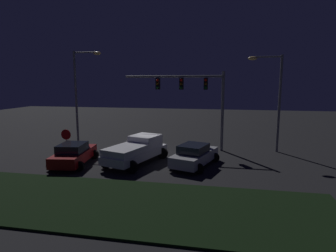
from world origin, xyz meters
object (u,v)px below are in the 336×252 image
object	(u,v)px
car_sedan_far	(194,155)
street_lamp_left	(81,86)
traffic_signal_gantry	(193,91)
stop_sign	(66,138)
car_sedan	(74,154)
pickup_truck	(137,149)
street_lamp_right	(273,91)

from	to	relation	value
car_sedan_far	street_lamp_left	distance (m)	13.13
traffic_signal_gantry	stop_sign	xyz separation A→B (m)	(-8.74, -4.86, -3.34)
car_sedan	street_lamp_left	world-z (taller)	street_lamp_left
car_sedan	traffic_signal_gantry	world-z (taller)	traffic_signal_gantry
pickup_truck	street_lamp_left	bearing A→B (deg)	69.63
car_sedan_far	street_lamp_right	size ratio (longest dim) A/B	0.61
stop_sign	car_sedan	bearing A→B (deg)	-44.06
street_lamp_right	stop_sign	size ratio (longest dim) A/B	3.48
traffic_signal_gantry	street_lamp_right	size ratio (longest dim) A/B	1.07
pickup_truck	street_lamp_right	world-z (taller)	street_lamp_right
street_lamp_left	street_lamp_right	bearing A→B (deg)	-1.12
street_lamp_left	pickup_truck	bearing A→B (deg)	-38.19
pickup_truck	traffic_signal_gantry	size ratio (longest dim) A/B	0.69
car_sedan	traffic_signal_gantry	xyz separation A→B (m)	(7.53, 6.04, 4.16)
pickup_truck	street_lamp_left	world-z (taller)	street_lamp_left
car_sedan	stop_sign	distance (m)	1.88
street_lamp_left	car_sedan	bearing A→B (deg)	-67.29
stop_sign	pickup_truck	bearing A→B (deg)	1.17
car_sedan	traffic_signal_gantry	bearing A→B (deg)	-58.74
street_lamp_left	stop_sign	xyz separation A→B (m)	(1.62, -5.61, -3.73)
pickup_truck	car_sedan	distance (m)	4.35
car_sedan	street_lamp_left	bearing A→B (deg)	15.23
pickup_truck	traffic_signal_gantry	distance (m)	7.01
car_sedan	pickup_truck	bearing A→B (deg)	-80.28
pickup_truck	car_sedan_far	distance (m)	4.03
pickup_truck	traffic_signal_gantry	world-z (taller)	traffic_signal_gantry
pickup_truck	stop_sign	size ratio (longest dim) A/B	2.58
pickup_truck	car_sedan	size ratio (longest dim) A/B	1.25
car_sedan	street_lamp_left	xyz separation A→B (m)	(-2.84, 6.78, 4.55)
car_sedan_far	street_lamp_right	xyz separation A→B (m)	(5.69, 5.19, 4.18)
traffic_signal_gantry	street_lamp_right	bearing A→B (deg)	3.77
car_sedan_far	street_lamp_right	distance (m)	8.77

